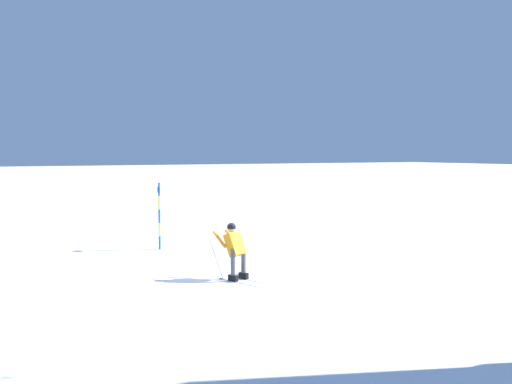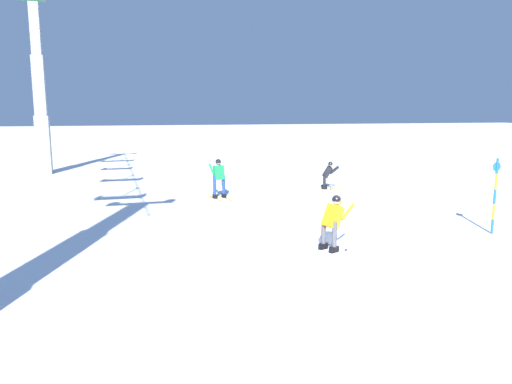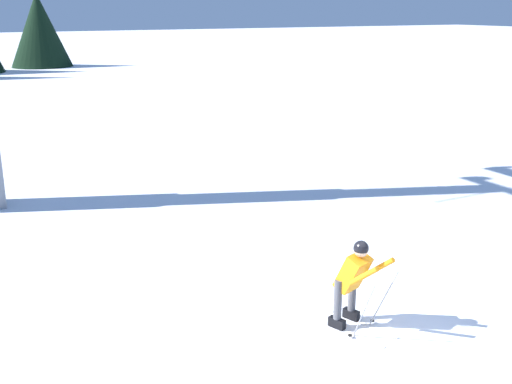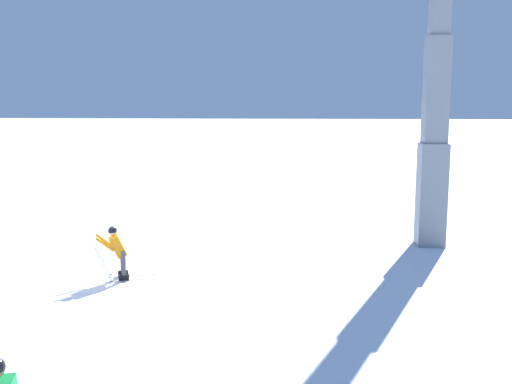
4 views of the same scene
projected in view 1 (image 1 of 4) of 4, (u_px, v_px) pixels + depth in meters
name	position (u px, v px, depth m)	size (l,w,h in m)	color
ground_plane	(210.00, 275.00, 16.05)	(260.00, 260.00, 0.00)	white
skier_carving_main	(235.00, 247.00, 15.42)	(1.12, 1.86, 1.64)	white
trail_marker_pole	(159.00, 214.00, 20.18)	(0.07, 0.28, 2.34)	blue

